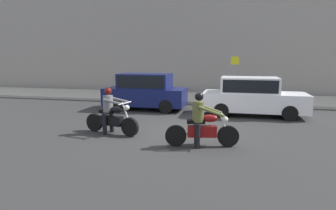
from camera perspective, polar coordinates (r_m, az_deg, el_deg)
ground_plane at (r=10.29m, az=4.12°, el=-5.07°), size 80.00×80.00×0.00m
sidewalk_slab at (r=18.08m, az=8.23°, el=1.37°), size 40.00×4.40×0.14m
building_facade at (r=21.60m, az=9.50°, el=18.90°), size 40.00×1.40×12.36m
motorcycle_with_rider_gray at (r=9.90m, az=-11.31°, el=-1.95°), size 2.10×0.81×1.58m
motorcycle_with_rider_olive at (r=8.37m, az=6.73°, el=-3.91°), size 2.13×0.77×1.60m
parked_hatchback_navy at (r=14.29m, az=-4.57°, el=2.82°), size 4.02×1.76×1.80m
parked_sedan_white at (r=13.29m, az=16.44°, el=1.73°), size 4.47×1.82×1.72m
street_sign_post at (r=16.88m, az=13.11°, el=6.11°), size 0.44×0.08×2.52m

